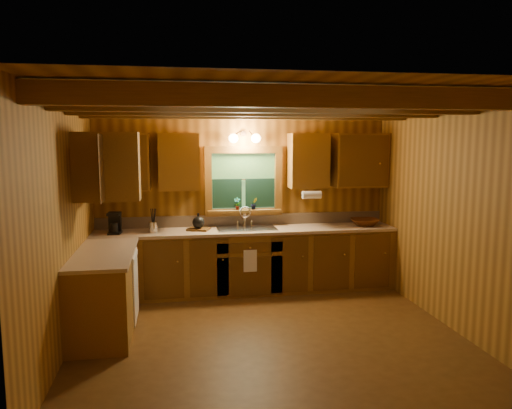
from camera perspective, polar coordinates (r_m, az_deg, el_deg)
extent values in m
plane|color=#533514|center=(5.63, 1.42, -14.86)|extent=(4.20, 4.20, 0.00)
plane|color=brown|center=(5.22, 1.51, 12.56)|extent=(4.20, 4.20, 0.00)
plane|color=brown|center=(7.12, -1.49, 0.76)|extent=(4.20, 0.00, 4.20)
plane|color=brown|center=(3.46, 7.58, -6.70)|extent=(4.20, 0.00, 4.20)
plane|color=brown|center=(5.28, -21.51, -2.18)|extent=(0.00, 3.80, 3.80)
plane|color=brown|center=(6.03, 21.45, -1.02)|extent=(0.00, 3.80, 3.80)
cube|color=brown|center=(4.04, 4.88, 12.40)|extent=(4.20, 0.14, 0.18)
cube|color=brown|center=(4.82, 2.45, 11.65)|extent=(4.20, 0.14, 0.18)
cube|color=brown|center=(5.60, 0.70, 11.09)|extent=(4.20, 0.14, 0.18)
cube|color=brown|center=(6.39, -0.61, 10.67)|extent=(4.20, 0.14, 0.18)
cube|color=brown|center=(6.98, -1.10, -6.65)|extent=(4.20, 0.62, 0.86)
cube|color=brown|center=(5.89, -17.14, -9.71)|extent=(0.62, 1.60, 0.86)
cube|color=tan|center=(6.88, -1.11, -3.02)|extent=(4.20, 0.66, 0.04)
cube|color=tan|center=(5.77, -17.21, -5.44)|extent=(0.64, 1.60, 0.04)
cube|color=tan|center=(7.15, -1.46, -1.80)|extent=(4.20, 0.02, 0.16)
cube|color=white|center=(6.05, -13.85, -9.14)|extent=(0.02, 0.60, 0.80)
cube|color=brown|center=(6.87, -15.52, 4.76)|extent=(0.78, 0.34, 0.78)
cube|color=brown|center=(6.84, -8.98, 4.93)|extent=(0.55, 0.34, 0.78)
cube|color=brown|center=(7.10, 6.09, 5.07)|extent=(0.55, 0.34, 0.78)
cube|color=brown|center=(7.35, 11.98, 5.04)|extent=(0.78, 0.34, 0.78)
cube|color=brown|center=(5.86, -18.79, 4.18)|extent=(0.34, 1.10, 0.78)
cube|color=brown|center=(7.03, -1.46, 6.39)|extent=(1.12, 0.08, 0.10)
cube|color=brown|center=(7.11, -1.43, -0.88)|extent=(1.12, 0.08, 0.10)
cube|color=brown|center=(7.00, -5.58, 2.67)|extent=(0.10, 0.08, 0.80)
cube|color=brown|center=(7.15, 2.61, 2.80)|extent=(0.10, 0.08, 0.80)
cube|color=#3D7430|center=(7.09, -1.49, 2.76)|extent=(0.92, 0.01, 0.80)
cube|color=black|center=(7.05, -3.38, 1.29)|extent=(0.42, 0.02, 0.42)
cube|color=black|center=(7.12, 0.45, 1.36)|extent=(0.42, 0.02, 0.42)
cylinder|color=black|center=(7.06, -1.46, 2.91)|extent=(0.92, 0.01, 0.01)
cube|color=brown|center=(7.07, -1.39, -0.76)|extent=(1.06, 0.14, 0.04)
cylinder|color=black|center=(7.03, -1.47, 8.27)|extent=(0.08, 0.03, 0.08)
cylinder|color=black|center=(6.96, -2.22, 8.27)|extent=(0.09, 0.17, 0.08)
cylinder|color=black|center=(6.99, -0.57, 8.27)|extent=(0.09, 0.17, 0.08)
sphere|color=#FFE0A5|center=(6.89, -2.65, 7.69)|extent=(0.13, 0.13, 0.13)
sphere|color=#FFE0A5|center=(6.94, 0.00, 7.70)|extent=(0.13, 0.13, 0.13)
cylinder|color=white|center=(6.95, 6.49, 1.12)|extent=(0.27, 0.11, 0.11)
cube|color=white|center=(6.65, -0.68, -6.58)|extent=(0.18, 0.01, 0.30)
cube|color=silver|center=(6.89, -1.12, -2.80)|extent=(0.82, 0.48, 0.02)
cube|color=#262628|center=(6.87, -2.69, -3.38)|extent=(0.34, 0.40, 0.14)
cube|color=#262628|center=(6.93, 0.44, -3.28)|extent=(0.34, 0.40, 0.14)
cylinder|color=silver|center=(7.05, -1.34, -1.70)|extent=(0.04, 0.04, 0.22)
torus|color=silver|center=(6.97, -1.27, -0.88)|extent=(0.16, 0.02, 0.16)
cube|color=black|center=(6.79, -16.10, -3.18)|extent=(0.16, 0.20, 0.03)
cube|color=black|center=(6.82, -16.08, -1.94)|extent=(0.16, 0.07, 0.27)
cube|color=black|center=(6.73, -16.19, -1.07)|extent=(0.16, 0.18, 0.04)
cylinder|color=black|center=(6.75, -16.15, -2.59)|extent=(0.10, 0.10, 0.12)
cylinder|color=silver|center=(6.76, -11.89, -2.59)|extent=(0.11, 0.11, 0.14)
cylinder|color=black|center=(6.73, -12.05, -1.36)|extent=(0.03, 0.04, 0.21)
cylinder|color=black|center=(6.74, -11.92, -1.35)|extent=(0.01, 0.01, 0.21)
cylinder|color=black|center=(6.75, -11.79, -1.33)|extent=(0.03, 0.04, 0.21)
cylinder|color=black|center=(6.75, -11.69, -1.32)|extent=(0.04, 0.05, 0.21)
cube|color=#583713|center=(6.83, -6.71, -2.88)|extent=(0.35, 0.30, 0.03)
sphere|color=black|center=(6.81, -6.72, -2.08)|extent=(0.17, 0.17, 0.17)
cylinder|color=black|center=(6.79, -6.74, -1.20)|extent=(0.03, 0.03, 0.04)
imported|color=#48230C|center=(7.30, 12.50, -2.02)|extent=(0.45, 0.45, 0.10)
imported|color=#583713|center=(7.04, -2.20, 0.10)|extent=(0.10, 0.08, 0.18)
imported|color=#583713|center=(7.07, -0.23, 0.11)|extent=(0.11, 0.10, 0.17)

